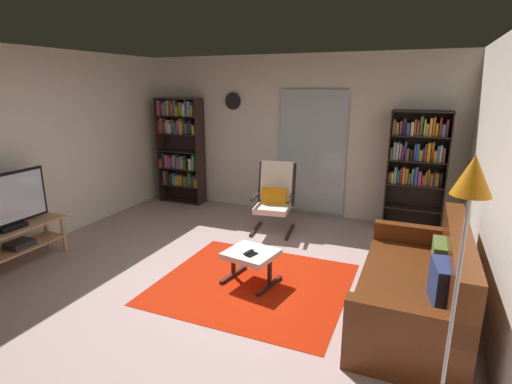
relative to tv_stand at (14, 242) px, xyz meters
name	(u,v)px	position (x,y,z in m)	size (l,w,h in m)	color
ground_plane	(207,284)	(2.32, 0.51, -0.32)	(7.02, 7.02, 0.00)	#B79895
wall_back	(291,136)	(2.32, 3.41, 0.98)	(5.60, 0.06, 2.60)	silver
wall_left	(18,152)	(-0.38, 0.51, 0.98)	(0.06, 6.00, 2.60)	silver
wall_right	(512,196)	(5.02, 0.51, 0.98)	(0.06, 6.00, 2.60)	silver
glass_door_panel	(312,153)	(2.70, 3.34, 0.73)	(1.10, 0.01, 2.00)	silver
area_rug	(253,283)	(2.78, 0.71, -0.32)	(2.01, 1.83, 0.01)	#BB2007
tv_stand	(14,242)	(0.00, 0.00, 0.00)	(0.41, 1.26, 0.49)	tan
television	(6,203)	(0.00, -0.01, 0.49)	(0.20, 1.01, 0.66)	black
bookshelf_near_tv	(181,147)	(0.29, 3.17, 0.69)	(0.85, 0.30, 1.90)	black
bookshelf_near_sofa	(417,162)	(4.30, 3.17, 0.72)	(0.81, 0.30, 1.78)	black
leather_sofa	(419,288)	(4.45, 0.69, -0.01)	(0.89, 1.97, 0.89)	#5C2B12
lounge_armchair	(275,195)	(2.40, 2.40, 0.21)	(0.64, 0.72, 1.02)	black
ottoman	(251,257)	(2.74, 0.74, -0.02)	(0.60, 0.56, 0.37)	white
tv_remote	(249,252)	(2.74, 0.69, 0.05)	(0.04, 0.14, 0.02)	black
cell_phone	(252,255)	(2.79, 0.66, 0.05)	(0.07, 0.14, 0.01)	black
floor_lamp_by_sofa	(468,207)	(4.62, -0.51, 1.14)	(0.22, 0.22, 1.76)	#A5A5AD
wall_clock	(233,101)	(1.29, 3.33, 1.53)	(0.29, 0.03, 0.29)	silver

